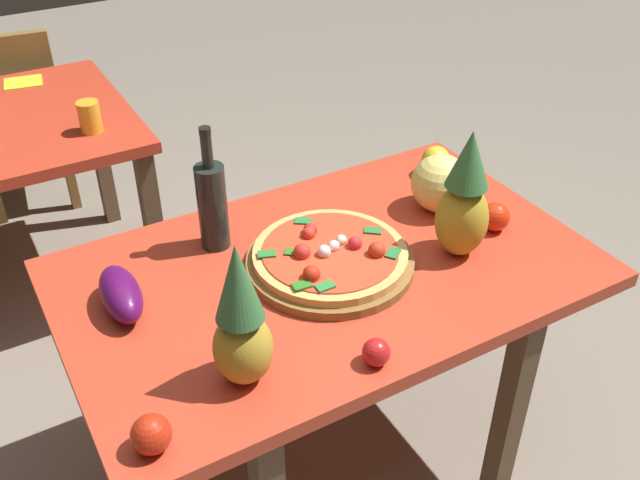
# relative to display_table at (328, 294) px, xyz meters

# --- Properties ---
(ground_plane) EXTENTS (10.00, 10.00, 0.00)m
(ground_plane) POSITION_rel_display_table_xyz_m (0.00, 0.00, -0.64)
(ground_plane) COLOR gray
(display_table) EXTENTS (1.32, 0.81, 0.73)m
(display_table) POSITION_rel_display_table_xyz_m (0.00, 0.00, 0.00)
(display_table) COLOR brown
(display_table) RESTS_ON ground_plane
(background_table) EXTENTS (0.82, 0.86, 0.73)m
(background_table) POSITION_rel_display_table_xyz_m (-0.54, 1.29, -0.03)
(background_table) COLOR brown
(background_table) RESTS_ON ground_plane
(dining_chair) EXTENTS (0.44, 0.44, 0.85)m
(dining_chair) POSITION_rel_display_table_xyz_m (-0.45, 1.94, -0.16)
(dining_chair) COLOR brown
(dining_chair) RESTS_ON ground_plane
(pizza_board) EXTENTS (0.42, 0.42, 0.02)m
(pizza_board) POSITION_rel_display_table_xyz_m (0.01, 0.00, 0.10)
(pizza_board) COLOR brown
(pizza_board) RESTS_ON display_table
(pizza) EXTENTS (0.39, 0.39, 0.06)m
(pizza) POSITION_rel_display_table_xyz_m (0.01, -0.00, 0.13)
(pizza) COLOR #E3A758
(pizza) RESTS_ON pizza_board
(wine_bottle) EXTENTS (0.08, 0.08, 0.34)m
(wine_bottle) POSITION_rel_display_table_xyz_m (-0.20, 0.23, 0.21)
(wine_bottle) COLOR black
(wine_bottle) RESTS_ON display_table
(pineapple_left) EXTENTS (0.12, 0.12, 0.34)m
(pineapple_left) POSITION_rel_display_table_xyz_m (-0.34, -0.24, 0.24)
(pineapple_left) COLOR #B18F2B
(pineapple_left) RESTS_ON display_table
(pineapple_right) EXTENTS (0.13, 0.13, 0.35)m
(pineapple_right) POSITION_rel_display_table_xyz_m (0.32, -0.11, 0.24)
(pineapple_right) COLOR #B19527
(pineapple_right) RESTS_ON display_table
(melon) EXTENTS (0.16, 0.16, 0.16)m
(melon) POSITION_rel_display_table_xyz_m (0.41, 0.08, 0.17)
(melon) COLOR #E3D96F
(melon) RESTS_ON display_table
(bell_pepper) EXTENTS (0.09, 0.09, 0.10)m
(bell_pepper) POSITION_rel_display_table_xyz_m (0.52, 0.24, 0.13)
(bell_pepper) COLOR yellow
(bell_pepper) RESTS_ON display_table
(eggplant) EXTENTS (0.10, 0.20, 0.09)m
(eggplant) POSITION_rel_display_table_xyz_m (-0.49, 0.10, 0.13)
(eggplant) COLOR #4D0F4B
(eggplant) RESTS_ON display_table
(tomato_beside_pepper) EXTENTS (0.08, 0.08, 0.08)m
(tomato_beside_pepper) POSITION_rel_display_table_xyz_m (0.47, -0.08, 0.13)
(tomato_beside_pepper) COLOR red
(tomato_beside_pepper) RESTS_ON display_table
(tomato_at_corner) EXTENTS (0.06, 0.06, 0.06)m
(tomato_at_corner) POSITION_rel_display_table_xyz_m (-0.08, -0.34, 0.12)
(tomato_at_corner) COLOR red
(tomato_at_corner) RESTS_ON display_table
(tomato_near_board) EXTENTS (0.08, 0.08, 0.08)m
(tomato_near_board) POSITION_rel_display_table_xyz_m (-0.57, -0.32, 0.13)
(tomato_near_board) COLOR red
(tomato_near_board) RESTS_ON display_table
(drinking_glass_juice) EXTENTS (0.07, 0.07, 0.11)m
(drinking_glass_juice) POSITION_rel_display_table_xyz_m (-0.31, 1.05, 0.14)
(drinking_glass_juice) COLOR gold
(drinking_glass_juice) RESTS_ON background_table
(napkin_folded) EXTENTS (0.16, 0.14, 0.01)m
(napkin_folded) POSITION_rel_display_table_xyz_m (-0.43, 1.60, 0.09)
(napkin_folded) COLOR yellow
(napkin_folded) RESTS_ON background_table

